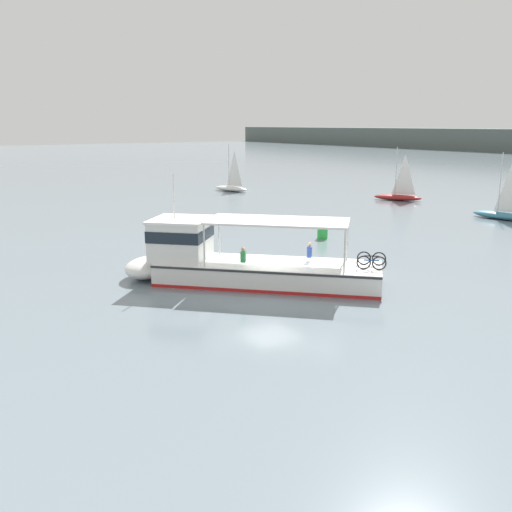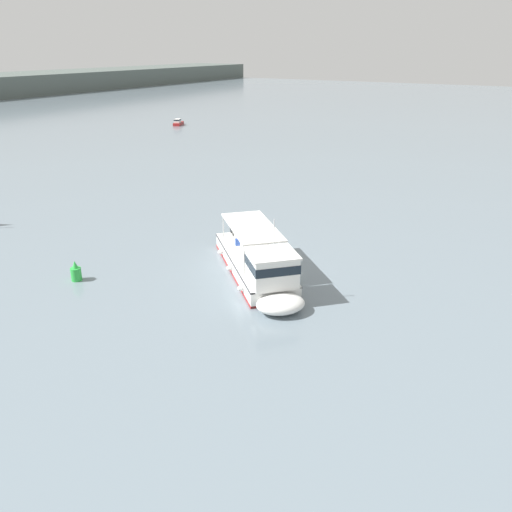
{
  "view_description": "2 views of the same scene",
  "coord_description": "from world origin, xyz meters",
  "px_view_note": "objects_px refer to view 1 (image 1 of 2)",
  "views": [
    {
      "loc": [
        21.52,
        -14.95,
        7.65
      ],
      "look_at": [
        -0.71,
        -0.36,
        1.4
      ],
      "focal_mm": 39.53,
      "sensor_mm": 36.0,
      "label": 1
    },
    {
      "loc": [
        -28.79,
        -16.84,
        14.67
      ],
      "look_at": [
        -0.71,
        -0.36,
        1.4
      ],
      "focal_mm": 36.33,
      "sensor_mm": 36.0,
      "label": 2
    }
  ],
  "objects_px": {
    "sailboat_off_stern": "(398,195)",
    "sailboat_off_bow": "(231,187)",
    "channel_buoy": "(323,230)",
    "ferry_main": "(236,263)",
    "sailboat_near_port": "(502,213)"
  },
  "relations": [
    {
      "from": "channel_buoy",
      "to": "ferry_main",
      "type": "bearing_deg",
      "value": -60.02
    },
    {
      "from": "sailboat_off_stern",
      "to": "channel_buoy",
      "type": "bearing_deg",
      "value": -60.29
    },
    {
      "from": "sailboat_off_bow",
      "to": "channel_buoy",
      "type": "xyz_separation_m",
      "value": [
        27.32,
        -9.04,
        0.03
      ]
    },
    {
      "from": "sailboat_off_bow",
      "to": "sailboat_near_port",
      "type": "distance_m",
      "value": 30.4
    },
    {
      "from": "sailboat_near_port",
      "to": "channel_buoy",
      "type": "relative_size",
      "value": 3.86
    },
    {
      "from": "sailboat_off_bow",
      "to": "sailboat_off_stern",
      "type": "xyz_separation_m",
      "value": [
        16.38,
        10.12,
        0.0
      ]
    },
    {
      "from": "ferry_main",
      "to": "sailboat_off_bow",
      "type": "distance_m",
      "value": 38.86
    },
    {
      "from": "sailboat_off_stern",
      "to": "sailboat_off_bow",
      "type": "bearing_deg",
      "value": -148.28
    },
    {
      "from": "sailboat_off_bow",
      "to": "sailboat_near_port",
      "type": "xyz_separation_m",
      "value": [
        29.21,
        8.43,
        0.0
      ]
    },
    {
      "from": "sailboat_off_bow",
      "to": "channel_buoy",
      "type": "distance_m",
      "value": 28.77
    },
    {
      "from": "sailboat_near_port",
      "to": "channel_buoy",
      "type": "bearing_deg",
      "value": -96.18
    },
    {
      "from": "sailboat_near_port",
      "to": "channel_buoy",
      "type": "height_order",
      "value": "sailboat_near_port"
    },
    {
      "from": "sailboat_off_bow",
      "to": "sailboat_off_stern",
      "type": "bearing_deg",
      "value": 31.72
    },
    {
      "from": "sailboat_off_bow",
      "to": "sailboat_off_stern",
      "type": "height_order",
      "value": "same"
    },
    {
      "from": "ferry_main",
      "to": "sailboat_off_bow",
      "type": "xyz_separation_m",
      "value": [
        -33.48,
        19.72,
        -0.47
      ]
    }
  ]
}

